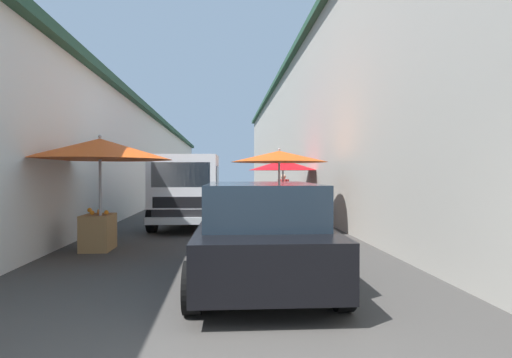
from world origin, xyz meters
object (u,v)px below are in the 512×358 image
object	(u,v)px
hatchback_car	(260,232)
delivery_truck	(188,192)
fruit_stall_far_right	(281,173)
vendor_by_crates	(283,190)
fruit_stall_near_left	(279,166)
fruit_stall_near_right	(100,156)
parked_scooter	(281,209)

from	to	relation	value
hatchback_car	delivery_truck	world-z (taller)	delivery_truck
fruit_stall_far_right	vendor_by_crates	distance (m)	1.80
fruit_stall_near_left	vendor_by_crates	xyz separation A→B (m)	(5.55, -0.95, -0.89)
fruit_stall_near_right	vendor_by_crates	xyz separation A→B (m)	(7.89, -4.92, -1.04)
fruit_stall_near_left	delivery_truck	xyz separation A→B (m)	(0.94, 2.50, -0.74)
fruit_stall_near_left	fruit_stall_far_right	size ratio (longest dim) A/B	1.02
delivery_truck	fruit_stall_near_left	bearing A→B (deg)	-110.62
fruit_stall_near_left	parked_scooter	distance (m)	2.33
hatchback_car	fruit_stall_far_right	bearing A→B (deg)	-10.21
fruit_stall_near_left	hatchback_car	size ratio (longest dim) A/B	0.66
fruit_stall_near_left	vendor_by_crates	bearing A→B (deg)	-9.75
hatchback_car	delivery_truck	distance (m)	5.98
parked_scooter	delivery_truck	bearing A→B (deg)	108.62
fruit_stall_near_left	delivery_truck	world-z (taller)	fruit_stall_near_left
fruit_stall_near_right	delivery_truck	xyz separation A→B (m)	(3.28, -1.47, -0.89)
hatchback_car	parked_scooter	xyz separation A→B (m)	(6.72, -1.25, -0.29)
hatchback_car	vendor_by_crates	world-z (taller)	vendor_by_crates
fruit_stall_near_right	delivery_truck	bearing A→B (deg)	-24.20
hatchback_car	vendor_by_crates	xyz separation A→B (m)	(10.38, -1.89, 0.15)
fruit_stall_near_right	delivery_truck	world-z (taller)	fruit_stall_near_right
fruit_stall_near_right	hatchback_car	bearing A→B (deg)	-129.41
fruit_stall_near_right	fruit_stall_far_right	bearing A→B (deg)	-36.37
fruit_stall_near_left	fruit_stall_far_right	world-z (taller)	fruit_stall_near_left
fruit_stall_far_right	vendor_by_crates	world-z (taller)	fruit_stall_far_right
hatchback_car	parked_scooter	distance (m)	6.84
fruit_stall_near_right	vendor_by_crates	distance (m)	9.36
delivery_truck	vendor_by_crates	distance (m)	5.76
fruit_stall_near_left	delivery_truck	size ratio (longest dim) A/B	0.52
hatchback_car	delivery_truck	bearing A→B (deg)	15.12
delivery_truck	hatchback_car	bearing A→B (deg)	-164.88
fruit_stall_near_left	fruit_stall_near_right	bearing A→B (deg)	120.51
fruit_stall_far_right	vendor_by_crates	size ratio (longest dim) A/B	1.63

